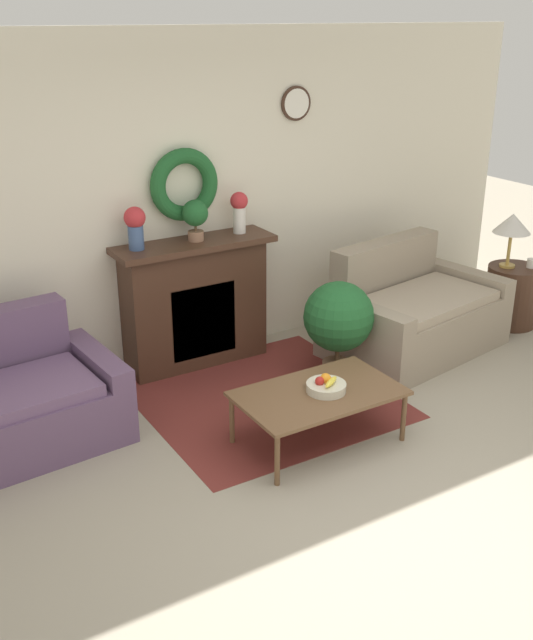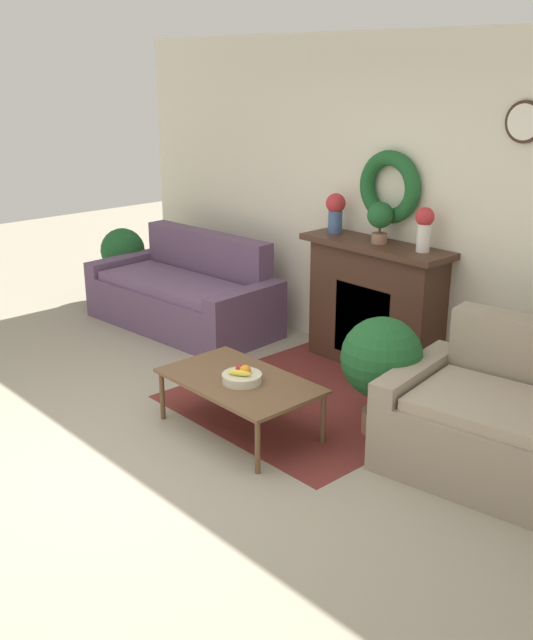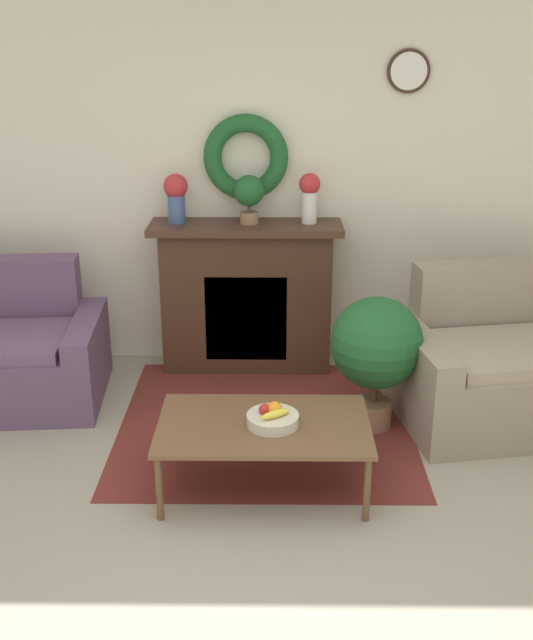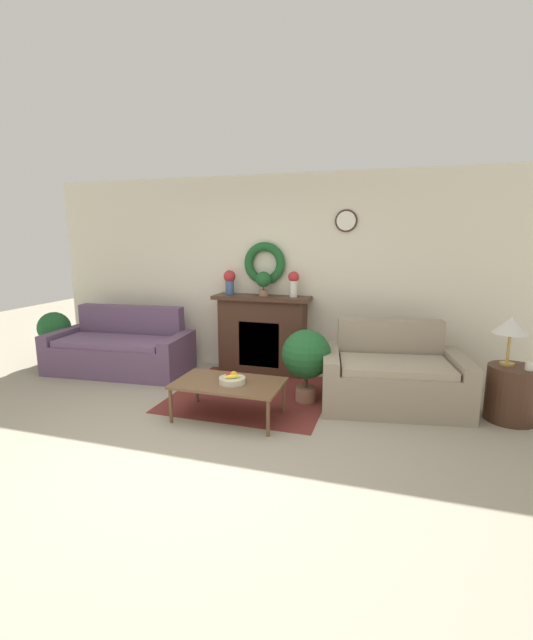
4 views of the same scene
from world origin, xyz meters
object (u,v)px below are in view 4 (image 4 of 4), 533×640
(table_lamp, at_px, (511,326))
(vase_on_mantel_right, at_px, (294,282))
(side_table_by_loveseat, at_px, (512,393))
(loveseat_right, at_px, (392,377))
(potted_plant_floor_by_couch, at_px, (55,332))
(potted_plant_floor_by_loveseat, at_px, (306,356))
(potted_plant_on_mantel, at_px, (264,281))
(fireplace, at_px, (262,334))
(fruit_bowl, at_px, (232,379))
(mug, at_px, (530,366))
(vase_on_mantel_left, at_px, (230,280))
(coffee_table, at_px, (229,385))
(couch_left, at_px, (121,350))

(table_lamp, bearing_deg, vase_on_mantel_right, 162.94)
(side_table_by_loveseat, relative_size, table_lamp, 1.13)
(side_table_by_loveseat, height_order, vase_on_mantel_right, vase_on_mantel_right)
(loveseat_right, xyz_separation_m, potted_plant_floor_by_couch, (-4.87, 0.22, 0.14))
(potted_plant_floor_by_loveseat, bearing_deg, vase_on_mantel_right, 112.64)
(table_lamp, bearing_deg, potted_plant_on_mantel, 165.67)
(loveseat_right, bearing_deg, fireplace, 148.26)
(fruit_bowl, xyz_separation_m, mug, (2.87, 0.74, 0.19))
(potted_plant_on_mantel, xyz_separation_m, potted_plant_floor_by_loveseat, (0.79, -0.89, -0.75))
(vase_on_mantel_left, relative_size, potted_plant_on_mantel, 1.01)
(side_table_by_loveseat, height_order, potted_plant_floor_by_loveseat, potted_plant_floor_by_loveseat)
(mug, bearing_deg, vase_on_mantel_left, 165.91)
(vase_on_mantel_right, height_order, potted_plant_floor_by_couch, vase_on_mantel_right)
(vase_on_mantel_right, bearing_deg, coffee_table, -100.31)
(coffee_table, relative_size, mug, 12.72)
(mug, bearing_deg, potted_plant_on_mantel, 164.05)
(couch_left, relative_size, loveseat_right, 1.19)
(loveseat_right, bearing_deg, table_lamp, -10.99)
(loveseat_right, distance_m, fruit_bowl, 1.81)
(coffee_table, bearing_deg, fireplace, 95.18)
(loveseat_right, height_order, vase_on_mantel_right, vase_on_mantel_right)
(fruit_bowl, distance_m, potted_plant_floor_by_couch, 3.49)
(fireplace, relative_size, side_table_by_loveseat, 2.32)
(loveseat_right, bearing_deg, vase_on_mantel_left, 152.53)
(side_table_by_loveseat, bearing_deg, coffee_table, -163.99)
(fireplace, height_order, potted_plant_floor_by_couch, fireplace)
(loveseat_right, relative_size, table_lamp, 3.30)
(fruit_bowl, xyz_separation_m, vase_on_mantel_left, (-0.67, 1.62, 0.85))
(potted_plant_on_mantel, bearing_deg, mug, -15.95)
(mug, bearing_deg, potted_plant_floor_by_loveseat, -179.44)
(potted_plant_on_mantel, bearing_deg, side_table_by_loveseat, -14.95)
(couch_left, distance_m, fruit_bowl, 2.38)
(couch_left, xyz_separation_m, fruit_bowl, (2.12, -1.08, 0.12))
(coffee_table, xyz_separation_m, potted_plant_floor_by_loveseat, (0.67, 0.70, 0.18))
(coffee_table, bearing_deg, loveseat_right, 28.61)
(loveseat_right, height_order, vase_on_mantel_left, vase_on_mantel_left)
(side_table_by_loveseat, height_order, mug, mug)
(loveseat_right, distance_m, potted_plant_on_mantel, 2.11)
(fruit_bowl, bearing_deg, potted_plant_floor_by_couch, 161.20)
(vase_on_mantel_left, height_order, potted_plant_floor_by_loveseat, vase_on_mantel_left)
(coffee_table, relative_size, potted_plant_floor_by_loveseat, 1.33)
(fruit_bowl, bearing_deg, potted_plant_floor_by_loveseat, 48.77)
(coffee_table, bearing_deg, couch_left, 152.89)
(coffee_table, distance_m, potted_plant_on_mantel, 1.84)
(loveseat_right, xyz_separation_m, coffee_table, (-1.62, -0.88, 0.04))
(vase_on_mantel_left, bearing_deg, vase_on_mantel_right, 0.00)
(loveseat_right, distance_m, potted_plant_floor_by_loveseat, 0.99)
(loveseat_right, relative_size, mug, 19.19)
(fruit_bowl, bearing_deg, fireplace, 96.75)
(mug, height_order, potted_plant_floor_by_loveseat, potted_plant_floor_by_loveseat)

